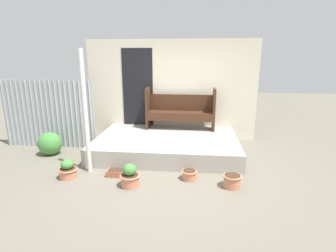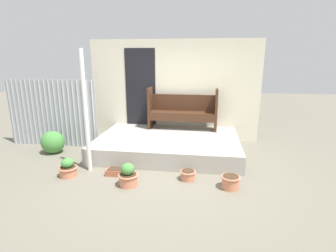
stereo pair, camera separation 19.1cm
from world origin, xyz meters
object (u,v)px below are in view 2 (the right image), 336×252
object	(u,v)px
flower_pot_middle	(128,176)
flower_pot_right	(188,175)
shrub_by_fence	(53,142)
support_post	(86,113)
planter_box_rect	(120,172)
flower_pot_far_right	(230,181)
bench	(183,109)
flower_pot_left	(68,168)

from	to	relation	value
flower_pot_middle	flower_pot_right	distance (m)	1.07
shrub_by_fence	flower_pot_middle	bearing A→B (deg)	-30.94
support_post	shrub_by_fence	bearing A→B (deg)	147.51
flower_pot_right	planter_box_rect	xyz separation A→B (m)	(-1.29, 0.02, -0.04)
flower_pot_right	planter_box_rect	world-z (taller)	flower_pot_right
flower_pot_middle	flower_pot_far_right	bearing A→B (deg)	4.42
flower_pot_middle	flower_pot_right	size ratio (longest dim) A/B	1.41
flower_pot_far_right	bench	bearing A→B (deg)	113.48
bench	planter_box_rect	size ratio (longest dim) A/B	3.47
support_post	flower_pot_right	bearing A→B (deg)	-4.38
shrub_by_fence	support_post	bearing A→B (deg)	-32.49
flower_pot_middle	flower_pot_far_right	xyz separation A→B (m)	(1.74, 0.13, -0.05)
flower_pot_middle	shrub_by_fence	bearing A→B (deg)	149.06
flower_pot_left	flower_pot_far_right	size ratio (longest dim) A/B	1.08
support_post	flower_pot_middle	world-z (taller)	support_post
bench	flower_pot_left	distance (m)	3.09
bench	flower_pot_right	world-z (taller)	bench
flower_pot_right	planter_box_rect	size ratio (longest dim) A/B	0.58
flower_pot_left	flower_pot_middle	bearing A→B (deg)	-9.38
flower_pot_left	flower_pot_right	xyz separation A→B (m)	(2.22, 0.16, -0.05)
support_post	bench	xyz separation A→B (m)	(1.65, 1.98, -0.27)
support_post	flower_pot_middle	size ratio (longest dim) A/B	5.66
support_post	bench	bearing A→B (deg)	50.33
support_post	flower_pot_far_right	bearing A→B (deg)	-7.97
flower_pot_right	shrub_by_fence	xyz separation A→B (m)	(-3.18, 0.94, 0.16)
support_post	shrub_by_fence	size ratio (longest dim) A/B	4.34
bench	support_post	bearing A→B (deg)	-128.85
flower_pot_right	flower_pot_left	bearing A→B (deg)	-175.90
planter_box_rect	flower_pot_middle	bearing A→B (deg)	-53.78
support_post	planter_box_rect	world-z (taller)	support_post
flower_pot_left	bench	bearing A→B (deg)	49.82
flower_pot_middle	flower_pot_far_right	size ratio (longest dim) A/B	1.26
support_post	flower_pot_right	size ratio (longest dim) A/B	7.97
flower_pot_right	flower_pot_far_right	world-z (taller)	flower_pot_far_right
bench	planter_box_rect	bearing A→B (deg)	-114.51
flower_pot_middle	planter_box_rect	xyz separation A→B (m)	(-0.28, 0.38, -0.12)
shrub_by_fence	flower_pot_left	bearing A→B (deg)	-49.07
bench	planter_box_rect	distance (m)	2.48
planter_box_rect	shrub_by_fence	distance (m)	2.11
bench	flower_pot_left	size ratio (longest dim) A/B	4.92
bench	flower_pot_right	size ratio (longest dim) A/B	5.97
flower_pot_left	flower_pot_middle	world-z (taller)	flower_pot_middle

